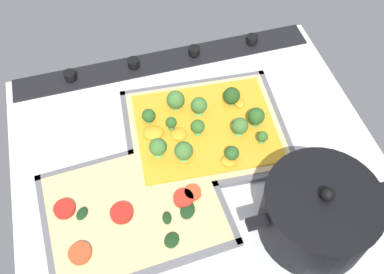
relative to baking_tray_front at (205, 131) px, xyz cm
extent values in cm
cube|color=silver|center=(3.48, 5.71, -1.87)|extent=(75.11, 64.55, 3.00)
cube|color=black|center=(3.48, -23.07, 0.03)|extent=(72.10, 7.00, 0.80)
cylinder|color=black|center=(-19.05, -23.07, 1.33)|extent=(2.80, 2.80, 1.80)
cylinder|color=black|center=(-4.03, -23.07, 1.33)|extent=(2.80, 2.80, 1.80)
cylinder|color=black|center=(10.99, -23.07, 1.33)|extent=(2.80, 2.80, 1.80)
cylinder|color=black|center=(26.01, -23.07, 1.33)|extent=(2.80, 2.80, 1.80)
cube|color=slate|center=(0.00, 0.00, -0.12)|extent=(36.03, 30.72, 0.50)
cube|color=slate|center=(-1.06, -13.43, 0.28)|extent=(33.92, 3.86, 1.30)
cube|color=slate|center=(1.06, 13.43, 0.28)|extent=(33.92, 3.86, 1.30)
cube|color=slate|center=(-16.31, 1.28, 0.28)|extent=(3.40, 28.16, 1.30)
cube|color=slate|center=(16.31, -1.28, 0.28)|extent=(3.40, 28.16, 1.30)
cube|color=#D3B77F|center=(0.00, 0.00, 0.63)|extent=(33.45, 28.14, 1.00)
cube|color=gold|center=(0.00, 0.00, 1.33)|extent=(30.73, 25.38, 0.40)
cone|color=#5B9F46|center=(2.10, 1.17, 2.18)|extent=(1.61, 1.61, 1.29)
sphere|color=#386B28|center=(2.10, 1.17, 3.92)|extent=(2.93, 2.93, 2.93)
cone|color=#427635|center=(-7.37, -5.02, 1.96)|extent=(2.03, 2.03, 0.86)
sphere|color=#264C1C|center=(-7.37, -5.02, 3.78)|extent=(3.68, 3.68, 3.68)
cone|color=#4D8B3F|center=(-2.63, 9.19, 2.10)|extent=(1.58, 1.58, 1.13)
sphere|color=#2D5B23|center=(-2.63, 9.19, 3.74)|extent=(2.87, 2.87, 2.87)
cone|color=#68AD54|center=(0.33, -3.96, 2.23)|extent=(1.93, 1.93, 1.40)
sphere|color=#427533|center=(0.33, -3.96, 4.25)|extent=(3.50, 3.50, 3.50)
cone|color=#4D8B3F|center=(11.21, -4.74, 1.99)|extent=(1.58, 1.58, 0.91)
sphere|color=#2D5B23|center=(11.21, -4.74, 3.52)|extent=(2.87, 2.87, 2.87)
cone|color=#4D8B3F|center=(-10.33, 1.99, 2.15)|extent=(2.01, 2.01, 1.23)
sphere|color=#2D5B23|center=(-10.33, 1.99, 4.13)|extent=(3.65, 3.65, 3.65)
cone|color=#68AD54|center=(11.22, 4.11, 2.22)|extent=(1.96, 1.96, 1.38)
sphere|color=#427533|center=(11.22, 4.11, 4.25)|extent=(3.57, 3.57, 3.57)
cone|color=#4D8B3F|center=(7.11, -1.45, 2.21)|extent=(1.31, 1.31, 1.36)
sphere|color=#2D5B23|center=(7.11, -1.45, 3.79)|extent=(2.39, 2.39, 2.39)
cone|color=#68AD54|center=(6.51, 6.32, 2.13)|extent=(2.09, 2.09, 1.18)
sphere|color=#427533|center=(6.51, 6.32, 4.14)|extent=(3.81, 3.81, 3.81)
cone|color=#5B9F46|center=(-9.95, 6.93, 2.11)|extent=(1.23, 1.23, 1.16)
sphere|color=#386B28|center=(-9.95, 6.93, 3.53)|extent=(2.24, 2.24, 2.24)
cone|color=#68AD54|center=(-6.19, 3.56, 2.23)|extent=(1.91, 1.91, 1.39)
sphere|color=#427533|center=(-6.19, 3.56, 4.23)|extent=(3.48, 3.48, 3.48)
cone|color=#68AD54|center=(4.69, -7.07, 1.96)|extent=(2.19, 2.19, 0.86)
sphere|color=#427533|center=(4.69, -7.07, 3.88)|extent=(3.98, 3.98, 3.98)
ellipsoid|color=gold|center=(11.13, -1.09, 2.19)|extent=(5.05, 4.55, 1.52)
ellipsoid|color=gold|center=(6.06, 0.57, 2.04)|extent=(4.00, 3.94, 1.19)
ellipsoid|color=gold|center=(-1.83, 9.79, 2.03)|extent=(4.11, 3.81, 1.15)
ellipsoid|color=gold|center=(-8.94, -4.04, 2.00)|extent=(2.37, 3.16, 1.08)
cube|color=slate|center=(18.45, 14.20, -0.12)|extent=(35.33, 27.89, 0.50)
cube|color=slate|center=(19.09, 1.72, 0.28)|extent=(34.06, 2.92, 1.30)
cube|color=slate|center=(17.82, 26.68, 0.28)|extent=(34.06, 2.92, 1.30)
cube|color=slate|center=(2.05, 13.37, 0.28)|extent=(2.53, 26.22, 1.30)
cube|color=slate|center=(34.85, 15.03, 0.28)|extent=(2.53, 26.22, 1.30)
cube|color=#DCB97E|center=(18.45, 14.20, 0.58)|extent=(32.81, 25.37, 0.90)
cylinder|color=#D14723|center=(6.92, 14.39, 1.53)|extent=(3.21, 3.21, 1.00)
cylinder|color=#B22319|center=(30.99, 11.15, 1.53)|extent=(3.99, 3.99, 1.00)
cylinder|color=#D14723|center=(29.33, 20.58, 1.53)|extent=(4.06, 4.06, 1.00)
cylinder|color=#B22319|center=(20.83, 14.88, 1.53)|extent=(4.31, 4.31, 1.00)
cylinder|color=red|center=(8.98, 15.12, 1.53)|extent=(3.91, 3.91, 1.00)
ellipsoid|color=#193819|center=(27.97, 12.95, 1.43)|extent=(3.17, 3.40, 0.60)
ellipsoid|color=#193819|center=(8.87, 17.69, 1.43)|extent=(4.21, 4.55, 0.60)
ellipsoid|color=#193819|center=(12.95, 18.14, 1.43)|extent=(2.02, 2.80, 0.60)
ellipsoid|color=#193819|center=(13.16, 22.55, 1.43)|extent=(4.03, 4.10, 0.60)
cylinder|color=black|center=(-12.61, 26.30, 5.01)|extent=(19.96, 19.96, 10.75)
cylinder|color=black|center=(-12.61, 26.30, 10.78)|extent=(20.36, 20.36, 0.80)
sphere|color=black|center=(-12.61, 26.30, 12.38)|extent=(2.40, 2.40, 2.40)
cube|color=black|center=(-24.39, 26.30, 8.45)|extent=(3.60, 2.00, 1.20)
cube|color=black|center=(-0.83, 26.30, 8.45)|extent=(3.60, 2.00, 1.20)
camera|label=1|loc=(18.08, 53.33, 76.77)|focal=41.43mm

